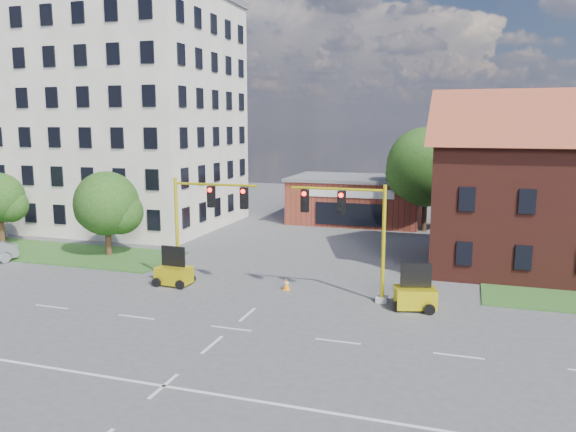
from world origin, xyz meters
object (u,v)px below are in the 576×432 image
(signal_mast_west, at_px, (202,219))
(pickup_white, at_px, (478,257))
(trailer_west, at_px, (174,273))
(trailer_east, at_px, (415,295))
(signal_mast_east, at_px, (352,227))

(signal_mast_west, xyz_separation_m, pickup_white, (15.18, 8.94, -3.17))
(pickup_white, bearing_deg, signal_mast_west, 134.62)
(trailer_west, bearing_deg, pickup_white, 31.57)
(signal_mast_west, relative_size, pickup_white, 1.15)
(trailer_east, height_order, pickup_white, trailer_east)
(trailer_west, bearing_deg, signal_mast_west, 20.13)
(signal_mast_west, height_order, trailer_west, signal_mast_west)
(signal_mast_west, bearing_deg, trailer_east, -2.90)
(trailer_west, xyz_separation_m, trailer_east, (13.75, -0.08, 0.02))
(signal_mast_west, distance_m, pickup_white, 17.90)
(signal_mast_east, distance_m, trailer_west, 10.85)
(trailer_west, height_order, trailer_east, trailer_east)
(trailer_east, bearing_deg, signal_mast_west, 161.13)
(signal_mast_west, bearing_deg, pickup_white, 30.48)
(trailer_east, distance_m, pickup_white, 10.03)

